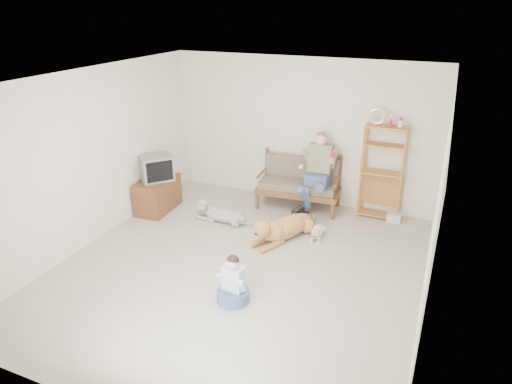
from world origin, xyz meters
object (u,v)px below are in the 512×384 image
at_px(tv_stand, 158,195).
at_px(golden_retriever, 283,228).
at_px(etagere, 382,172).
at_px(loveseat, 300,182).

height_order(tv_stand, golden_retriever, tv_stand).
bearing_deg(etagere, loveseat, -174.82).
xyz_separation_m(loveseat, tv_stand, (-2.35, -1.17, -0.19)).
relative_size(tv_stand, golden_retriever, 0.63).
xyz_separation_m(loveseat, etagere, (1.44, 0.13, 0.37)).
distance_m(loveseat, golden_retriever, 1.37).
bearing_deg(tv_stand, golden_retriever, -6.75).
relative_size(loveseat, etagere, 0.79).
distance_m(loveseat, etagere, 1.50).
bearing_deg(loveseat, tv_stand, -158.37).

